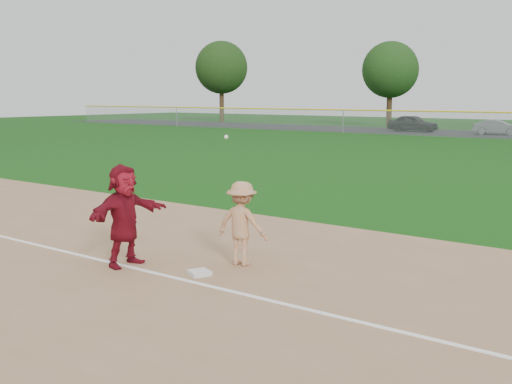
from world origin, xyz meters
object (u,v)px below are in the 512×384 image
Objects in this scene: car_left at (413,123)px; first_base at (199,273)px; car_mid at (497,127)px; base_runner at (124,215)px.

first_base is at bearing -160.67° from car_left.
car_mid reaches higher than first_base.
car_mid is (-7.22, 46.36, -0.36)m from base_runner.
car_left is (-14.68, 46.46, -0.23)m from base_runner.
first_base is 0.18× the size of base_runner.
base_runner is 0.44× the size of car_left.
base_runner is 48.72m from car_left.
base_runner is (-1.58, -0.36, 0.93)m from first_base.
base_runner is at bearing 178.57° from car_mid.
first_base is 48.89m from car_left.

